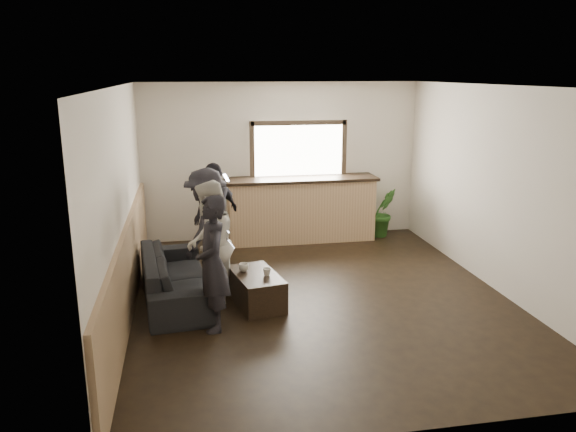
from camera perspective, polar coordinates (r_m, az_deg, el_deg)
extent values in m
cube|color=black|center=(7.71, 3.20, -8.23)|extent=(5.00, 6.00, 0.01)
cube|color=silver|center=(7.11, 3.52, 13.07)|extent=(5.00, 6.00, 0.01)
cube|color=beige|center=(10.17, -0.66, 5.58)|extent=(5.00, 0.01, 2.80)
cube|color=beige|center=(4.54, 12.38, -6.13)|extent=(5.00, 0.01, 2.80)
cube|color=beige|center=(7.12, -16.59, 1.12)|extent=(0.01, 6.00, 2.80)
cube|color=beige|center=(8.23, 20.53, 2.54)|extent=(0.01, 6.00, 2.80)
cube|color=tan|center=(7.36, -15.88, -5.32)|extent=(0.06, 5.90, 1.10)
cube|color=tan|center=(10.08, 1.34, 0.57)|extent=(2.60, 0.60, 1.10)
cube|color=black|center=(9.96, 1.36, 3.78)|extent=(2.70, 0.68, 0.05)
cube|color=white|center=(10.16, 1.05, 6.71)|extent=(1.60, 0.06, 0.90)
cube|color=#3F3326|center=(10.07, 1.10, 9.45)|extent=(1.72, 0.08, 0.08)
cube|color=#3F3326|center=(10.00, -3.67, 6.55)|extent=(0.08, 0.08, 1.06)
cube|color=#3F3326|center=(10.33, 5.69, 6.77)|extent=(0.08, 0.08, 1.06)
imported|color=black|center=(7.70, -11.31, -6.03)|extent=(1.05, 2.21, 0.62)
cube|color=black|center=(7.42, -3.23, -7.40)|extent=(0.71, 1.03, 0.42)
imported|color=silver|center=(7.43, -4.54, -5.23)|extent=(0.15, 0.15, 0.11)
imported|color=silver|center=(7.26, -2.17, -5.69)|extent=(0.12, 0.12, 0.10)
imported|color=#2D6623|center=(10.49, 9.60, 0.37)|extent=(0.56, 0.48, 0.90)
imported|color=black|center=(6.59, -7.68, -4.82)|extent=(0.42, 0.61, 1.62)
cube|color=black|center=(6.54, -5.83, -2.80)|extent=(0.10, 0.08, 0.12)
cube|color=white|center=(6.54, -5.83, -2.78)|extent=(0.08, 0.07, 0.11)
imported|color=#BDB7AA|center=(7.29, -7.99, -2.84)|extent=(0.76, 0.90, 1.64)
cube|color=black|center=(7.20, -6.31, -1.27)|extent=(0.10, 0.09, 0.12)
cube|color=white|center=(7.19, -6.31, -1.25)|extent=(0.09, 0.08, 0.11)
imported|color=black|center=(7.99, -8.24, -1.14)|extent=(1.05, 1.25, 1.68)
cube|color=black|center=(7.85, -6.83, 0.19)|extent=(0.11, 0.11, 0.12)
cube|color=white|center=(7.85, -6.83, 0.21)|extent=(0.10, 0.09, 0.11)
imported|color=black|center=(8.79, -7.31, 0.15)|extent=(0.95, 0.97, 1.63)
cube|color=black|center=(8.53, -6.30, 3.87)|extent=(0.12, 0.12, 0.12)
cube|color=white|center=(8.52, -6.30, 3.89)|extent=(0.10, 0.10, 0.11)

